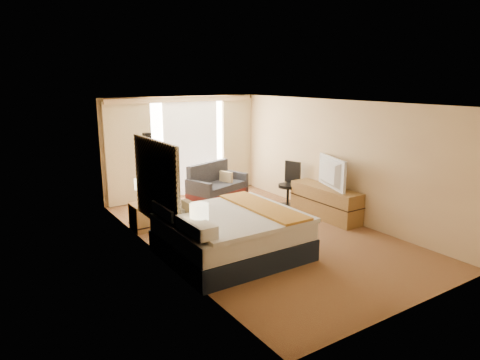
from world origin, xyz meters
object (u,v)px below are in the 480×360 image
media_dresser (325,202)px  television (327,173)px  nightstand_right (143,217)px  loveseat (216,188)px  lamp_left (199,213)px  bed (231,234)px  desk_chair (289,187)px  lamp_right (141,185)px  nightstand_left (201,259)px  floor_lamp (148,155)px

media_dresser → television: television is taller
nightstand_right → loveseat: 2.60m
lamp_left → television: 3.78m
nightstand_right → bed: (0.81, -2.10, 0.13)m
desk_chair → loveseat: bearing=113.4°
lamp_right → bed: bearing=-68.1°
nightstand_left → loveseat: 4.29m
lamp_left → desk_chair: bearing=30.9°
nightstand_right → media_dresser: bearing=-21.4°
loveseat → television: 2.98m
television → bed: bearing=120.6°
nightstand_right → media_dresser: size_ratio=0.31×
media_dresser → floor_lamp: floor_lamp is taller
nightstand_left → lamp_right: size_ratio=1.02×
loveseat → desk_chair: bearing=-68.4°
nightstand_left → desk_chair: 4.18m
nightstand_left → bed: (0.81, 0.40, 0.13)m
floor_lamp → loveseat: bearing=-12.9°
nightstand_left → media_dresser: size_ratio=0.31×
nightstand_left → desk_chair: (3.57, 2.16, 0.21)m
loveseat → floor_lamp: floor_lamp is taller
nightstand_left → loveseat: (2.36, 3.59, 0.04)m
bed → television: (2.84, 0.59, 0.64)m
desk_chair → media_dresser: bearing=-100.4°
loveseat → desk_chair: desk_chair is taller
floor_lamp → desk_chair: floor_lamp is taller
nightstand_left → floor_lamp: 4.15m
loveseat → lamp_right: size_ratio=3.16×
bed → television: television is taller
desk_chair → television: 1.29m
television → desk_chair: bearing=22.6°
nightstand_left → lamp_left: size_ratio=0.89×
loveseat → lamp_left: (-2.36, -3.57, 0.72)m
loveseat → floor_lamp: 1.94m
media_dresser → loveseat: 2.87m
nightstand_left → media_dresser: bearing=15.8°
media_dresser → television: size_ratio=1.52×
desk_chair → lamp_left: size_ratio=1.77×
television → loveseat: bearing=45.2°
media_dresser → desk_chair: 1.12m
lamp_left → television: size_ratio=0.52×
loveseat → floor_lamp: bearing=148.4°
lamp_left → nightstand_left: bearing=-90.4°
television → floor_lamp: bearing=63.5°
nightstand_right → loveseat: loveseat is taller
nightstand_left → media_dresser: (3.70, 1.05, 0.07)m
bed → lamp_left: size_ratio=3.64×
desk_chair → lamp_right: bearing=158.1°
nightstand_left → bed: 0.91m
lamp_left → lamp_right: lamp_left is taller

